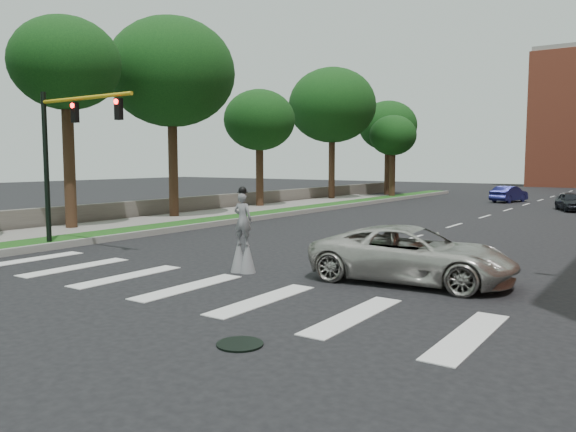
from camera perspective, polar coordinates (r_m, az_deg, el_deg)
The scene contains 17 objects.
ground_plane at distance 14.34m, azimuth -9.17°, elevation -8.56°, with size 160.00×160.00×0.00m, color black.
grass_median at distance 36.88m, azimuth -0.69°, elevation 0.37°, with size 2.00×60.00×0.25m, color #164513.
median_curb at distance 36.29m, azimuth 0.66°, elevation 0.31°, with size 0.20×60.00×0.28m, color gray.
sidewalk_left at distance 31.54m, azimuth -15.77°, elevation -0.79°, with size 4.00×60.00×0.18m, color slate.
stone_wall at distance 41.76m, azimuth -5.30°, elevation 1.55°, with size 0.50×56.00×1.10m, color #58524B.
manhole at distance 10.98m, azimuth -4.91°, elevation -12.84°, with size 0.90×0.90×0.04m, color black.
traffic_signal at distance 23.39m, azimuth -21.83°, elevation 6.83°, with size 5.30×0.23×6.20m.
stilt_performer at distance 17.61m, azimuth -4.60°, elevation -2.42°, with size 0.84×0.56×2.71m.
suv_crossing at distance 16.60m, azimuth 12.51°, elevation -3.83°, with size 2.68×5.81×1.61m, color #B8B4AD.
car_near at distance 44.04m, azimuth 26.85°, elevation 1.31°, with size 1.55×3.85×1.31m, color black.
car_mid at distance 51.29m, azimuth 21.53°, elevation 2.09°, with size 1.45×4.17×1.37m, color navy.
tree_1 at distance 30.27m, azimuth -21.67°, elevation 14.08°, with size 5.30×5.30×10.49m.
tree_2 at distance 34.82m, azimuth -11.77°, elevation 14.05°, with size 7.53×7.53×11.90m.
tree_3 at distance 41.78m, azimuth -2.92°, elevation 9.65°, with size 5.25×5.25×8.72m.
tree_4 at distance 50.42m, azimuth 4.51°, elevation 11.12°, with size 7.71×7.71×11.65m.
tree_5 at distance 59.55m, azimuth 10.11°, elevation 8.98°, with size 6.01×6.01×9.68m.
tree_6 at distance 53.31m, azimuth 10.61°, elevation 7.98°, with size 4.36×4.36×7.71m.
Camera 1 is at (9.62, -10.04, 3.49)m, focal length 35.00 mm.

